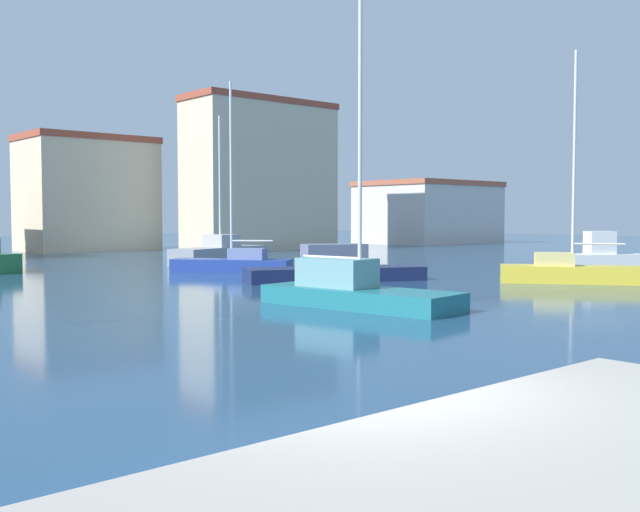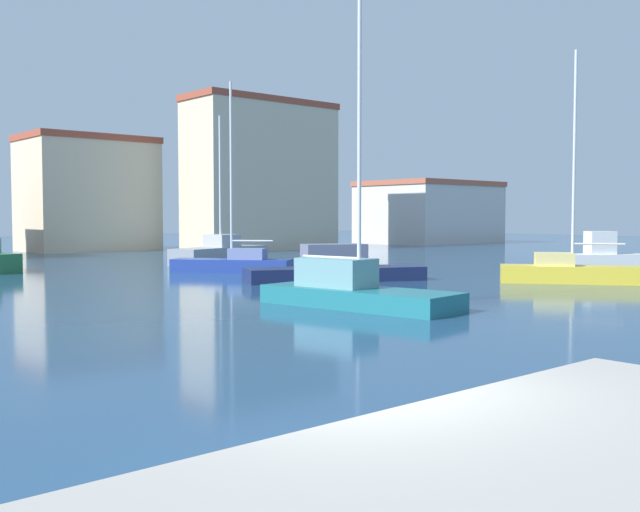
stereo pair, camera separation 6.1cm
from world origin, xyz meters
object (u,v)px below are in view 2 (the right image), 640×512
object	(u,v)px
sailboat_grey_far_right	(221,252)
sailboat_yellow_behind_lamppost	(570,270)
sailboat_blue_mid_harbor	(234,262)
motorboat_white_near_pier	(600,257)
sailboat_teal_outer_mooring	(353,289)
motorboat_navy_distant_north	(335,269)

from	to	relation	value
sailboat_grey_far_right	sailboat_yellow_behind_lamppost	distance (m)	20.63
sailboat_blue_mid_harbor	motorboat_white_near_pier	xyz separation A→B (m)	(15.70, -10.50, 0.14)
sailboat_blue_mid_harbor	sailboat_teal_outer_mooring	world-z (taller)	sailboat_teal_outer_mooring
sailboat_teal_outer_mooring	sailboat_blue_mid_harbor	bearing A→B (deg)	69.79
sailboat_blue_mid_harbor	sailboat_teal_outer_mooring	size ratio (longest dim) A/B	0.94
sailboat_grey_far_right	sailboat_blue_mid_harbor	size ratio (longest dim) A/B	0.93
sailboat_teal_outer_mooring	motorboat_navy_distant_north	bearing A→B (deg)	51.38
motorboat_white_near_pier	motorboat_navy_distant_north	distance (m)	15.68
motorboat_white_near_pier	motorboat_navy_distant_north	world-z (taller)	motorboat_white_near_pier
motorboat_navy_distant_north	sailboat_teal_outer_mooring	bearing A→B (deg)	-128.62
sailboat_yellow_behind_lamppost	motorboat_navy_distant_north	distance (m)	9.64
sailboat_teal_outer_mooring	sailboat_yellow_behind_lamppost	size ratio (longest dim) A/B	1.03
sailboat_grey_far_right	motorboat_navy_distant_north	distance (m)	13.71
motorboat_white_near_pier	motorboat_navy_distant_north	bearing A→B (deg)	166.42
sailboat_yellow_behind_lamppost	motorboat_navy_distant_north	xyz separation A→B (m)	(-6.67, 6.95, -0.01)
sailboat_yellow_behind_lamppost	motorboat_navy_distant_north	bearing A→B (deg)	133.80
sailboat_grey_far_right	motorboat_navy_distant_north	xyz separation A→B (m)	(-3.09, -13.36, -0.10)
sailboat_yellow_behind_lamppost	sailboat_blue_mid_harbor	bearing A→B (deg)	117.34
sailboat_blue_mid_harbor	sailboat_yellow_behind_lamppost	size ratio (longest dim) A/B	0.98
sailboat_teal_outer_mooring	sailboat_yellow_behind_lamppost	bearing A→B (deg)	-0.31
sailboat_blue_mid_harbor	sailboat_yellow_behind_lamppost	bearing A→B (deg)	-62.66
motorboat_navy_distant_north	sailboat_grey_far_right	bearing A→B (deg)	76.98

